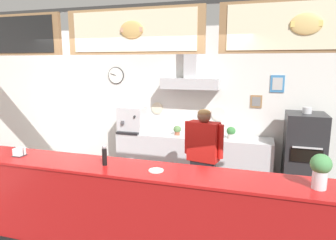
{
  "coord_description": "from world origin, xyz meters",
  "views": [
    {
      "loc": [
        1.35,
        -3.2,
        2.23
      ],
      "look_at": [
        0.11,
        0.84,
        1.43
      ],
      "focal_mm": 32.58,
      "sensor_mm": 36.0,
      "label": 1
    }
  ],
  "objects_px": {
    "shop_worker": "(203,158)",
    "napkin_holder": "(19,152)",
    "pizza_oven": "(303,156)",
    "espresso_machine": "(132,120)",
    "basil_vase": "(320,170)",
    "pepper_grinder": "(104,155)",
    "condiment_plate": "(156,170)",
    "potted_rosemary": "(195,129)",
    "potted_basil": "(211,131)",
    "potted_oregano": "(177,130)",
    "potted_thyme": "(231,132)"
  },
  "relations": [
    {
      "from": "condiment_plate",
      "to": "napkin_holder",
      "type": "distance_m",
      "value": 1.82
    },
    {
      "from": "potted_rosemary",
      "to": "potted_oregano",
      "type": "height_order",
      "value": "potted_rosemary"
    },
    {
      "from": "pizza_oven",
      "to": "potted_oregano",
      "type": "bearing_deg",
      "value": 176.1
    },
    {
      "from": "potted_thyme",
      "to": "potted_rosemary",
      "type": "bearing_deg",
      "value": 178.46
    },
    {
      "from": "pizza_oven",
      "to": "napkin_holder",
      "type": "height_order",
      "value": "pizza_oven"
    },
    {
      "from": "shop_worker",
      "to": "pepper_grinder",
      "type": "distance_m",
      "value": 1.63
    },
    {
      "from": "potted_thyme",
      "to": "napkin_holder",
      "type": "distance_m",
      "value": 3.4
    },
    {
      "from": "condiment_plate",
      "to": "pepper_grinder",
      "type": "xyz_separation_m",
      "value": [
        -0.62,
        0.01,
        0.11
      ]
    },
    {
      "from": "potted_rosemary",
      "to": "pizza_oven",
      "type": "bearing_deg",
      "value": -5.6
    },
    {
      "from": "potted_thyme",
      "to": "potted_basil",
      "type": "distance_m",
      "value": 0.35
    },
    {
      "from": "pepper_grinder",
      "to": "napkin_holder",
      "type": "bearing_deg",
      "value": -179.95
    },
    {
      "from": "napkin_holder",
      "to": "pepper_grinder",
      "type": "bearing_deg",
      "value": 0.05
    },
    {
      "from": "potted_oregano",
      "to": "potted_basil",
      "type": "bearing_deg",
      "value": 0.59
    },
    {
      "from": "potted_basil",
      "to": "pepper_grinder",
      "type": "height_order",
      "value": "pepper_grinder"
    },
    {
      "from": "espresso_machine",
      "to": "condiment_plate",
      "type": "relative_size",
      "value": 3.0
    },
    {
      "from": "espresso_machine",
      "to": "condiment_plate",
      "type": "distance_m",
      "value": 2.78
    },
    {
      "from": "potted_basil",
      "to": "basil_vase",
      "type": "xyz_separation_m",
      "value": [
        1.39,
        -2.42,
        0.24
      ]
    },
    {
      "from": "potted_rosemary",
      "to": "potted_basil",
      "type": "relative_size",
      "value": 1.11
    },
    {
      "from": "condiment_plate",
      "to": "napkin_holder",
      "type": "height_order",
      "value": "napkin_holder"
    },
    {
      "from": "shop_worker",
      "to": "potted_thyme",
      "type": "distance_m",
      "value": 1.15
    },
    {
      "from": "espresso_machine",
      "to": "potted_rosemary",
      "type": "distance_m",
      "value": 1.26
    },
    {
      "from": "pizza_oven",
      "to": "potted_oregano",
      "type": "relative_size",
      "value": 8.74
    },
    {
      "from": "potted_thyme",
      "to": "basil_vase",
      "type": "bearing_deg",
      "value": -66.83
    },
    {
      "from": "shop_worker",
      "to": "condiment_plate",
      "type": "bearing_deg",
      "value": 90.66
    },
    {
      "from": "condiment_plate",
      "to": "napkin_holder",
      "type": "bearing_deg",
      "value": 179.69
    },
    {
      "from": "potted_rosemary",
      "to": "napkin_holder",
      "type": "relative_size",
      "value": 1.77
    },
    {
      "from": "potted_thyme",
      "to": "potted_rosemary",
      "type": "distance_m",
      "value": 0.66
    },
    {
      "from": "pizza_oven",
      "to": "espresso_machine",
      "type": "bearing_deg",
      "value": 177.1
    },
    {
      "from": "napkin_holder",
      "to": "pepper_grinder",
      "type": "relative_size",
      "value": 0.57
    },
    {
      "from": "potted_oregano",
      "to": "basil_vase",
      "type": "relative_size",
      "value": 0.53
    },
    {
      "from": "espresso_machine",
      "to": "condiment_plate",
      "type": "bearing_deg",
      "value": -60.93
    },
    {
      "from": "shop_worker",
      "to": "basil_vase",
      "type": "distance_m",
      "value": 1.92
    },
    {
      "from": "potted_basil",
      "to": "pepper_grinder",
      "type": "distance_m",
      "value": 2.56
    },
    {
      "from": "shop_worker",
      "to": "basil_vase",
      "type": "xyz_separation_m",
      "value": [
        1.33,
        -1.33,
        0.41
      ]
    },
    {
      "from": "pizza_oven",
      "to": "basil_vase",
      "type": "distance_m",
      "value": 2.33
    },
    {
      "from": "basil_vase",
      "to": "napkin_holder",
      "type": "distance_m",
      "value": 3.42
    },
    {
      "from": "basil_vase",
      "to": "espresso_machine",
      "type": "bearing_deg",
      "value": 140.63
    },
    {
      "from": "potted_thyme",
      "to": "pepper_grinder",
      "type": "bearing_deg",
      "value": -116.06
    },
    {
      "from": "basil_vase",
      "to": "potted_basil",
      "type": "bearing_deg",
      "value": 119.86
    },
    {
      "from": "condiment_plate",
      "to": "napkin_holder",
      "type": "relative_size",
      "value": 1.2
    },
    {
      "from": "espresso_machine",
      "to": "potted_thyme",
      "type": "bearing_deg",
      "value": 0.19
    },
    {
      "from": "espresso_machine",
      "to": "basil_vase",
      "type": "bearing_deg",
      "value": -39.37
    },
    {
      "from": "espresso_machine",
      "to": "basil_vase",
      "type": "xyz_separation_m",
      "value": [
        2.95,
        -2.42,
        0.12
      ]
    },
    {
      "from": "espresso_machine",
      "to": "pepper_grinder",
      "type": "xyz_separation_m",
      "value": [
        0.73,
        -2.42,
        0.06
      ]
    },
    {
      "from": "shop_worker",
      "to": "pepper_grinder",
      "type": "height_order",
      "value": "shop_worker"
    },
    {
      "from": "shop_worker",
      "to": "potted_basil",
      "type": "xyz_separation_m",
      "value": [
        -0.06,
        1.09,
        0.17
      ]
    },
    {
      "from": "potted_rosemary",
      "to": "condiment_plate",
      "type": "bearing_deg",
      "value": -87.73
    },
    {
      "from": "potted_basil",
      "to": "napkin_holder",
      "type": "bearing_deg",
      "value": -130.06
    },
    {
      "from": "potted_oregano",
      "to": "condiment_plate",
      "type": "distance_m",
      "value": 2.46
    },
    {
      "from": "shop_worker",
      "to": "napkin_holder",
      "type": "height_order",
      "value": "shop_worker"
    }
  ]
}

